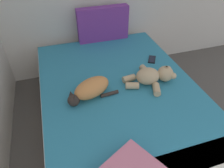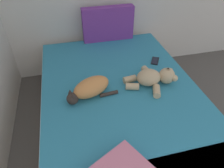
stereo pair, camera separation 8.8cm
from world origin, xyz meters
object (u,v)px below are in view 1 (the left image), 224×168
(cat, at_px, (90,89))
(cell_phone, at_px, (152,59))
(teddy_bear, at_px, (153,76))
(bed, at_px, (120,108))
(patterned_cushion, at_px, (103,24))

(cat, xyz_separation_m, cell_phone, (0.76, 0.36, -0.07))
(teddy_bear, distance_m, cell_phone, 0.39)
(bed, bearing_deg, teddy_bear, 1.69)
(cat, xyz_separation_m, teddy_bear, (0.59, 0.02, -0.00))
(bed, distance_m, cell_phone, 0.65)
(bed, height_order, teddy_bear, teddy_bear)
(cat, bearing_deg, cell_phone, 25.50)
(patterned_cushion, distance_m, cat, 1.06)
(cat, distance_m, teddy_bear, 0.59)
(patterned_cushion, xyz_separation_m, cat, (-0.39, -0.98, -0.13))
(patterned_cushion, relative_size, teddy_bear, 1.26)
(cat, height_order, cell_phone, cat)
(cell_phone, bearing_deg, cat, -154.50)
(teddy_bear, relative_size, cell_phone, 2.97)
(patterned_cushion, distance_m, teddy_bear, 1.00)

